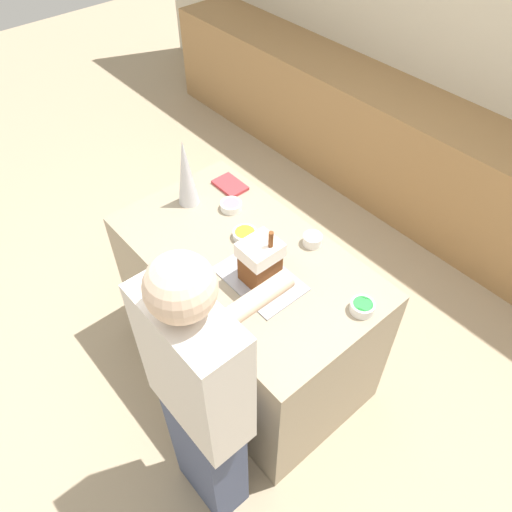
% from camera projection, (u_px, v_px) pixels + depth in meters
% --- Properties ---
extents(ground_plane, '(12.00, 12.00, 0.00)m').
position_uv_depth(ground_plane, '(247.00, 355.00, 3.20)').
color(ground_plane, tan).
extents(wall_back, '(8.00, 0.05, 2.60)m').
position_uv_depth(wall_back, '(509.00, 53.00, 3.29)').
color(wall_back, beige).
rests_on(wall_back, ground_plane).
extents(back_cabinet_block, '(6.00, 0.60, 0.90)m').
position_uv_depth(back_cabinet_block, '(445.00, 176.00, 3.76)').
color(back_cabinet_block, '#9E7547').
rests_on(back_cabinet_block, ground_plane).
extents(kitchen_island, '(1.43, 0.82, 0.93)m').
position_uv_depth(kitchen_island, '(246.00, 311.00, 2.87)').
color(kitchen_island, gray).
rests_on(kitchen_island, ground_plane).
extents(baking_tray, '(0.42, 0.28, 0.01)m').
position_uv_depth(baking_tray, '(260.00, 279.00, 2.41)').
color(baking_tray, '#9E9EA8').
rests_on(baking_tray, kitchen_island).
extents(gingerbread_house, '(0.16, 0.18, 0.32)m').
position_uv_depth(gingerbread_house, '(260.00, 261.00, 2.32)').
color(gingerbread_house, brown).
rests_on(gingerbread_house, baking_tray).
extents(decorative_tree, '(0.12, 0.12, 0.41)m').
position_uv_depth(decorative_tree, '(186.00, 173.00, 2.67)').
color(decorative_tree, silver).
rests_on(decorative_tree, kitchen_island).
extents(candy_bowl_center_rear, '(0.13, 0.13, 0.04)m').
position_uv_depth(candy_bowl_center_rear, '(245.00, 234.00, 2.60)').
color(candy_bowl_center_rear, silver).
rests_on(candy_bowl_center_rear, kitchen_island).
extents(candy_bowl_near_tray_left, '(0.12, 0.12, 0.04)m').
position_uv_depth(candy_bowl_near_tray_left, '(231.00, 205.00, 2.75)').
color(candy_bowl_near_tray_left, white).
rests_on(candy_bowl_near_tray_left, kitchen_island).
extents(candy_bowl_near_tray_right, '(0.10, 0.10, 0.05)m').
position_uv_depth(candy_bowl_near_tray_right, '(313.00, 239.00, 2.56)').
color(candy_bowl_near_tray_right, white).
rests_on(candy_bowl_near_tray_right, kitchen_island).
extents(candy_bowl_front_corner, '(0.11, 0.11, 0.05)m').
position_uv_depth(candy_bowl_front_corner, '(362.00, 307.00, 2.26)').
color(candy_bowl_front_corner, white).
rests_on(candy_bowl_front_corner, kitchen_island).
extents(cookbook, '(0.19, 0.13, 0.02)m').
position_uv_depth(cookbook, '(230.00, 185.00, 2.90)').
color(cookbook, '#B23338').
rests_on(cookbook, kitchen_island).
extents(person, '(0.46, 0.57, 1.74)m').
position_uv_depth(person, '(201.00, 403.00, 2.01)').
color(person, '#424C6B').
rests_on(person, ground_plane).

